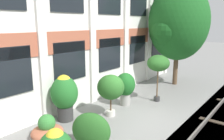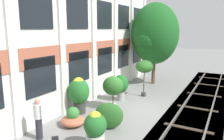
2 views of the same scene
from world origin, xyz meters
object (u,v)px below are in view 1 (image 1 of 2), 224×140
(potted_plant_glazed_jar, at_px, (64,94))
(topiary_hedge, at_px, (91,130))
(broadleaf_tree, at_px, (178,24))
(potted_plant_terracotta_small, at_px, (111,88))
(potted_plant_stone_basin, at_px, (125,86))
(potted_plant_wide_bowl, at_px, (47,130))
(potted_plant_low_pan, at_px, (158,64))

(potted_plant_glazed_jar, relative_size, topiary_hedge, 1.50)
(broadleaf_tree, height_order, potted_plant_terracotta_small, broadleaf_tree)
(potted_plant_stone_basin, bearing_deg, potted_plant_wide_bowl, 176.40)
(topiary_hedge, bearing_deg, broadleaf_tree, 5.83)
(potted_plant_low_pan, xyz_separation_m, potted_plant_stone_basin, (-1.43, 0.96, -0.97))
(potted_plant_glazed_jar, bearing_deg, potted_plant_wide_bowl, -153.44)
(potted_plant_wide_bowl, distance_m, potted_plant_stone_basin, 4.28)
(potted_plant_terracotta_small, bearing_deg, topiary_hedge, -155.29)
(potted_plant_terracotta_small, bearing_deg, potted_plant_wide_bowl, 169.82)
(potted_plant_glazed_jar, xyz_separation_m, potted_plant_stone_basin, (2.89, -0.94, -0.17))
(potted_plant_wide_bowl, bearing_deg, potted_plant_glazed_jar, 26.56)
(potted_plant_glazed_jar, height_order, potted_plant_terracotta_small, potted_plant_glazed_jar)
(potted_plant_glazed_jar, height_order, potted_plant_wide_bowl, potted_plant_glazed_jar)
(potted_plant_glazed_jar, xyz_separation_m, topiary_hedge, (-0.80, -2.23, -0.52))
(potted_plant_wide_bowl, height_order, topiary_hedge, topiary_hedge)
(potted_plant_glazed_jar, height_order, potted_plant_stone_basin, potted_plant_glazed_jar)
(potted_plant_wide_bowl, height_order, potted_plant_terracotta_small, potted_plant_terracotta_small)
(potted_plant_glazed_jar, relative_size, potted_plant_terracotta_small, 1.06)
(potted_plant_glazed_jar, distance_m, potted_plant_wide_bowl, 1.69)
(broadleaf_tree, distance_m, potted_plant_glazed_jar, 8.44)
(potted_plant_glazed_jar, bearing_deg, broadleaf_tree, -9.65)
(topiary_hedge, bearing_deg, potted_plant_terracotta_small, 24.71)
(broadleaf_tree, relative_size, potted_plant_low_pan, 2.65)
(potted_plant_wide_bowl, distance_m, potted_plant_low_pan, 6.00)
(broadleaf_tree, bearing_deg, topiary_hedge, -174.17)
(broadleaf_tree, distance_m, potted_plant_terracotta_small, 6.90)
(potted_plant_wide_bowl, height_order, potted_plant_stone_basin, potted_plant_stone_basin)
(broadleaf_tree, height_order, potted_plant_stone_basin, broadleaf_tree)
(potted_plant_wide_bowl, xyz_separation_m, topiary_hedge, (0.54, -1.56, 0.26))
(potted_plant_terracotta_small, relative_size, topiary_hedge, 1.42)
(potted_plant_glazed_jar, xyz_separation_m, potted_plant_low_pan, (4.32, -1.89, 0.81))
(potted_plant_terracotta_small, xyz_separation_m, topiary_hedge, (-2.28, -1.05, -0.65))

